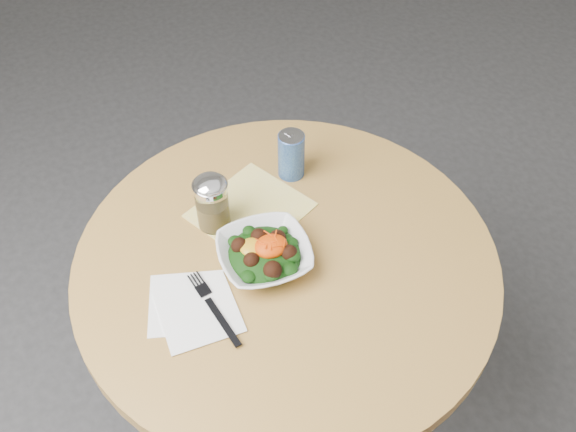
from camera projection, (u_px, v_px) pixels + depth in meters
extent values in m
plane|color=#2B2B2E|center=(287.00, 413.00, 1.91)|extent=(6.00, 6.00, 0.00)
cylinder|color=black|center=(287.00, 410.00, 1.90)|extent=(0.52, 0.52, 0.03)
cylinder|color=black|center=(286.00, 352.00, 1.65)|extent=(0.10, 0.10, 0.71)
cylinder|color=#C19045|center=(286.00, 262.00, 1.37)|extent=(0.90, 0.90, 0.04)
cube|color=#DCBD0B|center=(251.00, 210.00, 1.44)|extent=(0.29, 0.28, 0.00)
cube|color=white|center=(187.00, 303.00, 1.28)|extent=(0.19, 0.19, 0.00)
cube|color=white|center=(199.00, 313.00, 1.26)|extent=(0.16, 0.16, 0.00)
imported|color=silver|center=(264.00, 255.00, 1.33)|extent=(0.21, 0.21, 0.05)
ellipsoid|color=black|center=(264.00, 255.00, 1.33)|extent=(0.16, 0.16, 0.05)
ellipsoid|color=orange|center=(252.00, 247.00, 1.31)|extent=(0.05, 0.05, 0.02)
ellipsoid|color=#E94305|center=(271.00, 246.00, 1.31)|extent=(0.07, 0.06, 0.03)
cube|color=black|center=(223.00, 322.00, 1.24)|extent=(0.03, 0.13, 0.00)
cube|color=black|center=(200.00, 285.00, 1.30)|extent=(0.03, 0.07, 0.00)
cylinder|color=silver|center=(212.00, 206.00, 1.38)|extent=(0.07, 0.07, 0.11)
cylinder|color=#9E8B49|center=(213.00, 213.00, 1.39)|extent=(0.06, 0.06, 0.06)
cylinder|color=silver|center=(210.00, 187.00, 1.33)|extent=(0.08, 0.08, 0.01)
ellipsoid|color=silver|center=(210.00, 184.00, 1.33)|extent=(0.07, 0.07, 0.03)
cylinder|color=navy|center=(291.00, 155.00, 1.48)|extent=(0.06, 0.06, 0.12)
cylinder|color=silver|center=(291.00, 136.00, 1.44)|extent=(0.06, 0.06, 0.00)
cube|color=silver|center=(289.00, 133.00, 1.44)|extent=(0.02, 0.02, 0.00)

